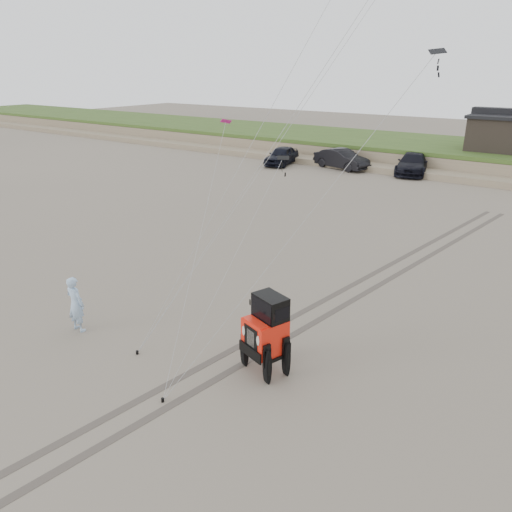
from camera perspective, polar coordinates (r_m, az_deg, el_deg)
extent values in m
plane|color=#6B6054|center=(15.37, -8.04, -12.05)|extent=(160.00, 160.00, 0.00)
cube|color=#7A6B54|center=(48.66, 24.51, 10.09)|extent=(160.00, 12.00, 1.40)
cube|color=#2D4719|center=(48.53, 24.67, 11.07)|extent=(160.00, 12.00, 0.35)
cube|color=#7A6B54|center=(42.47, 22.56, 8.41)|extent=(160.00, 3.50, 0.50)
cube|color=black|center=(47.03, 27.09, 12.26)|extent=(6.00, 5.00, 2.60)
imported|color=black|center=(45.40, 2.94, 11.39)|extent=(2.75, 4.98, 1.61)
imported|color=black|center=(44.11, 9.77, 10.88)|extent=(5.33, 2.93, 1.66)
imported|color=black|center=(43.40, 17.51, 10.06)|extent=(3.48, 6.12, 1.67)
imported|color=#85A4CE|center=(17.55, -19.91, -5.18)|extent=(0.72, 0.48, 1.93)
cube|color=black|center=(19.15, 3.14, 11.15)|extent=(0.52, 0.46, 0.13)
cube|color=black|center=(14.91, 20.03, 21.14)|extent=(0.50, 0.44, 0.18)
cube|color=#C61880|center=(21.12, -3.46, 15.12)|extent=(0.44, 0.45, 0.24)
cylinder|color=black|center=(16.05, -13.42, -10.67)|extent=(0.08, 0.08, 0.12)
cylinder|color=black|center=(13.92, -10.63, -15.87)|extent=(0.08, 0.08, 0.12)
cube|color=#4C443D|center=(20.51, 10.78, -3.37)|extent=(4.42, 29.74, 0.01)
cube|color=#4C443D|center=(20.23, 12.83, -3.88)|extent=(4.42, 29.74, 0.01)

